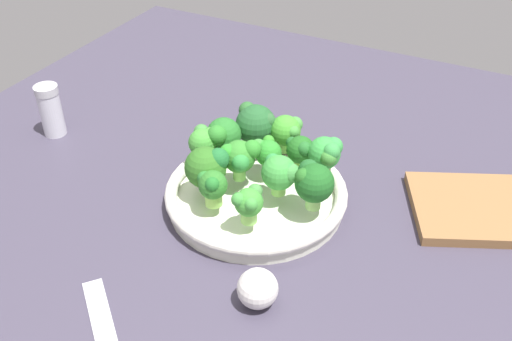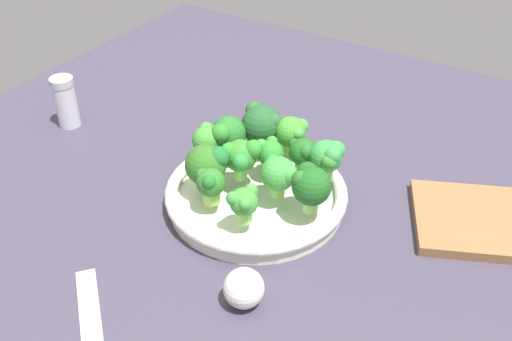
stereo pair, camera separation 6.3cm
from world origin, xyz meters
The scene contains 18 objects.
ground_plane centered at (0.00, 0.00, -1.25)cm, with size 130.00×130.00×2.50cm, color #3F394A.
bowl centered at (0.79, 0.05, 1.80)cm, with size 28.39×28.39×3.52cm.
broccoli_floret_0 centered at (11.10, -1.74, 7.64)cm, with size 4.55×5.00×6.44cm.
broccoli_floret_1 centered at (5.91, -9.95, 7.92)cm, with size 6.88×6.77×7.66cm.
broccoli_floret_2 centered at (-3.41, -7.02, 7.15)cm, with size 4.77×4.45×6.01cm.
broccoli_floret_3 centered at (7.13, 3.62, 7.50)cm, with size 6.63×6.82×7.08cm.
broccoli_floret_4 centered at (-8.68, 0.61, 7.95)cm, with size 6.01×6.03×7.29cm.
broccoli_floret_5 centered at (3.82, -0.44, 7.83)cm, with size 5.92×5.55×7.02cm.
broccoli_floret_6 centered at (1.47, -4.87, 6.79)cm, with size 5.10×4.69×5.29cm.
broccoli_floret_7 centered at (-2.00, 7.79, 6.88)cm, with size 4.15×4.81×5.46cm.
broccoli_floret_8 centered at (9.23, -4.48, 7.77)cm, with size 5.73×6.83×7.09cm.
broccoli_floret_9 centered at (-3.23, 0.18, 7.39)cm, with size 6.18×5.42×6.48cm.
broccoli_floret_10 centered at (4.52, 6.79, 6.91)cm, with size 4.72×4.31×5.70cm.
broccoli_floret_11 centered at (-7.71, -6.94, 7.96)cm, with size 5.38×5.48×7.05cm.
broccoli_floret_12 centered at (0.79, -10.99, 7.49)cm, with size 5.33×5.60×6.58cm.
cutting_board centered at (-31.88, -14.16, 0.80)cm, with size 22.55×16.26×1.60cm, color olive.
garlic_bulb centered at (-8.61, 18.10, 2.68)cm, with size 5.36×5.36×5.36cm, color silver.
pepper_shaker centered at (43.52, -1.62, 4.98)cm, with size 4.24×4.24×9.83cm.
Camera 1 is at (-32.06, 64.64, 58.90)cm, focal length 41.49 mm.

